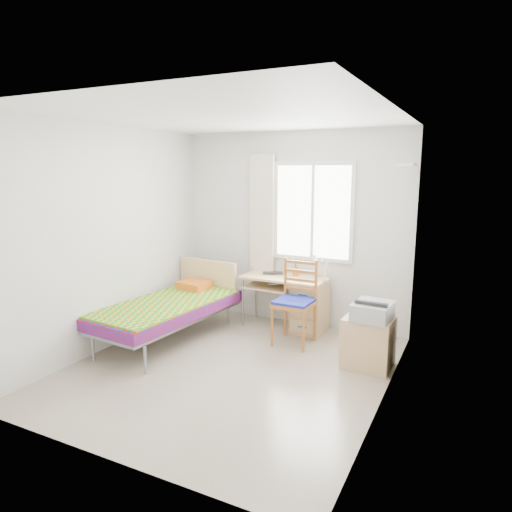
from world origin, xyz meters
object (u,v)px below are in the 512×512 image
Objects in this scene: bed at (171,307)px; desk at (305,303)px; cabinet at (368,342)px; chair at (296,297)px; printer at (373,310)px.

bed is 1.73m from desk.
bed is 2.42m from cabinet.
bed is 1.57m from chair.
printer is at bearing -34.84° from desk.
desk is 1.26m from cabinet.
desk is 1.34m from printer.
printer is at bearing 10.74° from bed.
printer is (0.99, -0.34, 0.07)m from chair.
cabinet is (2.40, 0.27, -0.14)m from bed.
printer is (0.04, -0.03, 0.37)m from cabinet.
bed is 2.46m from printer.
desk is at bearing 145.42° from cabinet.
bed is 4.45× the size of printer.
printer is (1.05, -0.79, 0.26)m from desk.
chair is at bearing 165.14° from printer.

